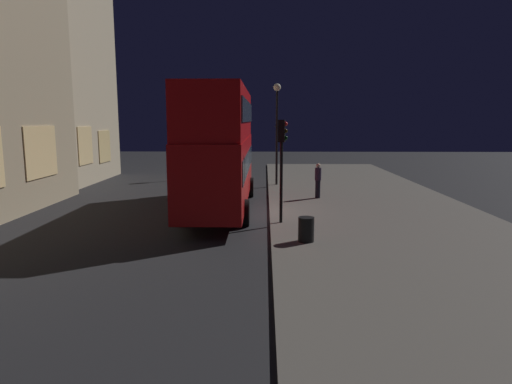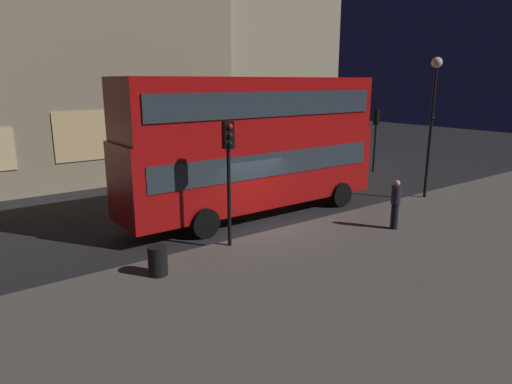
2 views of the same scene
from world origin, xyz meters
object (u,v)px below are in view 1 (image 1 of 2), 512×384
(traffic_light_far_side, at_px, (193,142))
(litter_bin, at_px, (306,229))
(street_lamp, at_px, (277,115))
(double_decker_bus, at_px, (220,144))
(traffic_light_near_kerb, at_px, (282,149))
(pedestrian, at_px, (318,180))

(traffic_light_far_side, distance_m, litter_bin, 18.13)
(street_lamp, height_order, litter_bin, street_lamp)
(double_decker_bus, xyz_separation_m, traffic_light_far_side, (11.07, 2.97, -0.42))
(double_decker_bus, distance_m, street_lamp, 8.31)
(double_decker_bus, height_order, litter_bin, double_decker_bus)
(traffic_light_near_kerb, height_order, pedestrian, traffic_light_near_kerb)
(pedestrian, bearing_deg, litter_bin, -21.62)
(traffic_light_far_side, bearing_deg, traffic_light_near_kerb, 6.92)
(traffic_light_far_side, relative_size, pedestrian, 2.04)
(traffic_light_near_kerb, bearing_deg, double_decker_bus, 50.23)
(traffic_light_near_kerb, relative_size, litter_bin, 4.88)
(double_decker_bus, relative_size, pedestrian, 6.21)
(double_decker_bus, height_order, traffic_light_far_side, double_decker_bus)
(traffic_light_near_kerb, relative_size, traffic_light_far_side, 1.10)
(double_decker_bus, relative_size, street_lamp, 1.80)
(litter_bin, bearing_deg, pedestrian, -9.10)
(traffic_light_far_side, height_order, street_lamp, street_lamp)
(traffic_light_far_side, distance_m, pedestrian, 11.46)
(litter_bin, bearing_deg, double_decker_bus, 30.61)
(traffic_light_near_kerb, distance_m, traffic_light_far_side, 15.11)
(traffic_light_near_kerb, xyz_separation_m, pedestrian, (5.71, -2.09, -1.95))
(street_lamp, relative_size, pedestrian, 3.45)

